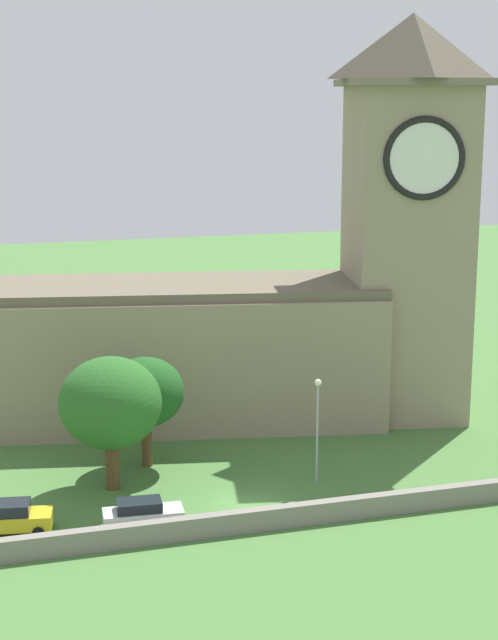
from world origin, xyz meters
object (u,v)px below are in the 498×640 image
Objects in this scene: streetlamp_west_mid at (317,414)px; car_yellow at (11,517)px; car_white at (142,513)px; church at (273,297)px; tree_riverside_east at (146,392)px; tree_by_tower at (110,403)px.

car_yellow is at bearing -173.51° from streetlamp_west_mid.
streetlamp_west_mid reaches higher than car_white.
car_white is (-13.31, -17.26, -8.46)m from church.
car_white is at bearing -102.47° from tree_riverside_east.
tree_riverside_east is 4.35m from tree_by_tower.
church is 8.07× the size of car_yellow.
car_yellow is 9.33m from tree_by_tower.
car_yellow is at bearing -142.22° from church.
church is 23.38m from car_white.
tree_riverside_east reaches higher than car_white.
car_white is 10.63m from tree_riverside_east.
car_yellow is 7.31m from car_white.
church is 14.26m from tree_riverside_east.
car_white is 0.63× the size of tree_riverside_east.
car_white is 0.55× the size of tree_by_tower.
tree_by_tower reaches higher than tree_riverside_east.
car_white is 12.90m from streetlamp_west_mid.
church is 27.24m from car_yellow.
church is 5.14× the size of tree_riverside_east.
car_yellow is 1.01× the size of car_white.
car_white is (7.17, -1.38, -0.08)m from car_yellow.
tree_by_tower is (-0.69, 6.24, 4.71)m from car_white.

